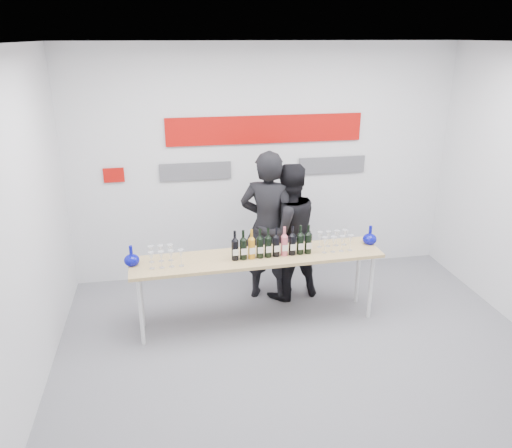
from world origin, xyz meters
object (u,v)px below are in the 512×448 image
object	(u,v)px
tasting_table	(258,261)
mic_stand	(286,259)
presenter_left	(268,227)
presenter_right	(287,232)

from	to	relation	value
tasting_table	mic_stand	bearing A→B (deg)	51.66
tasting_table	mic_stand	world-z (taller)	mic_stand
tasting_table	presenter_left	distance (m)	0.62
presenter_left	presenter_right	world-z (taller)	presenter_left
presenter_left	mic_stand	size ratio (longest dim) A/B	1.31
tasting_table	presenter_right	bearing A→B (deg)	48.05
presenter_left	presenter_right	xyz separation A→B (m)	(0.23, 0.00, -0.08)
presenter_left	presenter_right	distance (m)	0.25
tasting_table	presenter_left	xyz separation A→B (m)	(0.23, 0.55, 0.17)
tasting_table	presenter_left	bearing A→B (deg)	65.43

